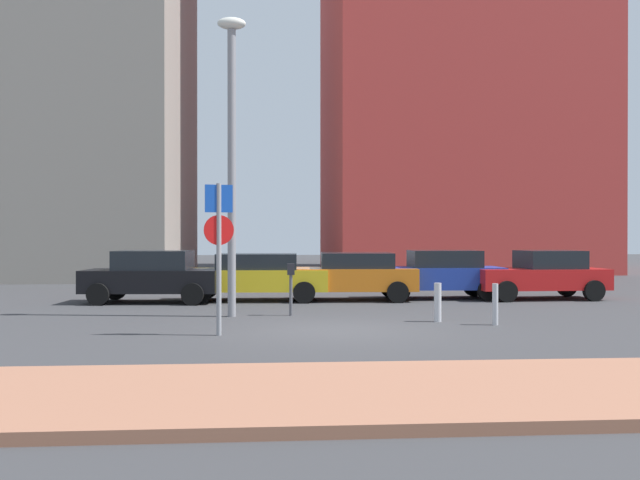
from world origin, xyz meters
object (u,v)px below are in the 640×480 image
(parking_meter, at_px, (291,282))
(parked_car_orange, at_px, (351,275))
(traffic_bollard_near, at_px, (438,302))
(traffic_bollard_mid, at_px, (495,304))
(parking_sign_post, at_px, (219,240))
(street_lamp, at_px, (232,142))
(parked_car_red, at_px, (541,274))
(parked_car_blue, at_px, (440,273))
(parked_car_yellow, at_px, (255,276))
(parked_car_black, at_px, (153,275))

(parking_meter, bearing_deg, parked_car_orange, 63.74)
(traffic_bollard_near, bearing_deg, traffic_bollard_mid, -31.65)
(parking_sign_post, bearing_deg, traffic_bollard_mid, 11.06)
(street_lamp, bearing_deg, traffic_bollard_mid, -19.82)
(parked_car_red, distance_m, parking_meter, 8.96)
(parked_car_red, bearing_deg, traffic_bollard_mid, -119.53)
(parked_car_red, relative_size, traffic_bollard_mid, 4.46)
(parked_car_blue, bearing_deg, parked_car_yellow, -177.62)
(parked_car_yellow, height_order, parking_meter, parked_car_yellow)
(parked_car_red, height_order, street_lamp, street_lamp)
(parking_meter, relative_size, traffic_bollard_near, 1.44)
(parked_car_red, relative_size, parking_sign_post, 1.36)
(parked_car_orange, xyz_separation_m, parking_sign_post, (-3.57, -7.49, 1.13))
(parked_car_yellow, relative_size, parked_car_orange, 1.10)
(parked_car_blue, distance_m, traffic_bollard_mid, 6.66)
(parking_sign_post, distance_m, traffic_bollard_near, 5.44)
(parked_car_orange, distance_m, traffic_bollard_mid, 6.78)
(parked_car_yellow, bearing_deg, parking_meter, -77.08)
(parked_car_yellow, height_order, parked_car_red, parked_car_red)
(parking_sign_post, xyz_separation_m, street_lamp, (0.10, 3.31, 2.39))
(parking_meter, bearing_deg, traffic_bollard_near, -24.94)
(parked_car_orange, relative_size, traffic_bollard_near, 4.63)
(traffic_bollard_mid, bearing_deg, parked_car_black, 144.38)
(traffic_bollard_near, bearing_deg, street_lamp, 163.29)
(parking_sign_post, bearing_deg, street_lamp, 88.19)
(parked_car_red, relative_size, traffic_bollard_near, 4.59)
(parked_car_orange, distance_m, parking_meter, 4.54)
(parked_car_orange, height_order, parked_car_red, parked_car_red)
(parked_car_red, distance_m, traffic_bollard_mid, 7.21)
(parked_car_yellow, xyz_separation_m, parking_sign_post, (-0.61, -7.58, 1.14))
(parking_meter, bearing_deg, parked_car_blue, 42.08)
(parking_meter, bearing_deg, parked_car_red, 26.65)
(parking_meter, height_order, traffic_bollard_near, parking_meter)
(parked_car_blue, height_order, traffic_bollard_near, parked_car_blue)
(traffic_bollard_mid, bearing_deg, parking_sign_post, -168.94)
(parking_sign_post, xyz_separation_m, traffic_bollard_near, (4.90, 1.87, -1.46))
(parked_car_orange, distance_m, parked_car_red, 6.00)
(traffic_bollard_mid, bearing_deg, traffic_bollard_near, 148.35)
(parked_car_black, xyz_separation_m, traffic_bollard_mid, (8.43, -6.04, -0.35))
(parked_car_yellow, bearing_deg, parked_car_red, -0.84)
(parking_meter, xyz_separation_m, traffic_bollard_mid, (4.46, -2.25, -0.38))
(parked_car_yellow, bearing_deg, parking_sign_post, -94.61)
(parked_car_blue, xyz_separation_m, street_lamp, (-6.33, -4.51, 3.50))
(parked_car_red, distance_m, traffic_bollard_near, 7.28)
(traffic_bollard_mid, bearing_deg, parked_car_blue, 86.51)
(parked_car_orange, height_order, traffic_bollard_near, parked_car_orange)
(parked_car_black, height_order, parked_car_red, parked_car_black)
(parked_car_orange, xyz_separation_m, traffic_bollard_mid, (2.45, -6.31, -0.32))
(traffic_bollard_near, bearing_deg, parking_meter, 155.06)
(parked_car_yellow, bearing_deg, traffic_bollard_near, -53.07)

